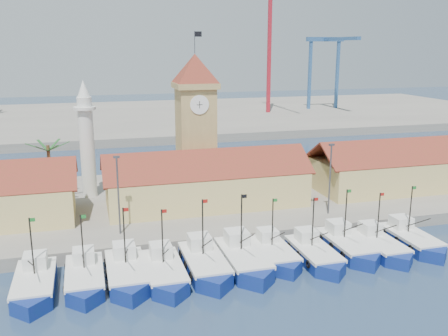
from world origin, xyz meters
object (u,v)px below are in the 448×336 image
object	(u,v)px
boat_0	(34,286)
boat_5	(244,261)
clock_tower	(196,121)
minaret	(87,139)

from	to	relation	value
boat_0	boat_5	distance (m)	20.21
boat_0	clock_tower	distance (m)	33.06
boat_0	boat_5	xyz separation A→B (m)	(20.21, -0.04, 0.06)
boat_0	clock_tower	size ratio (longest dim) A/B	0.43
boat_0	clock_tower	world-z (taller)	clock_tower
boat_0	minaret	bearing A→B (deg)	77.79
minaret	boat_5	bearing A→B (deg)	-59.96
minaret	boat_0	bearing A→B (deg)	-102.21
boat_5	clock_tower	bearing A→B (deg)	89.29
boat_0	boat_5	bearing A→B (deg)	-0.10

